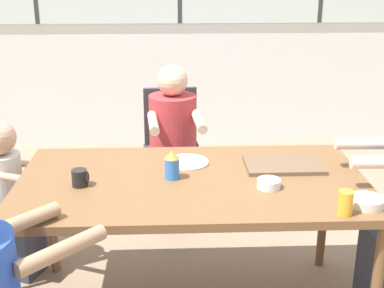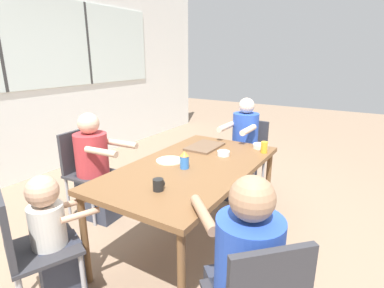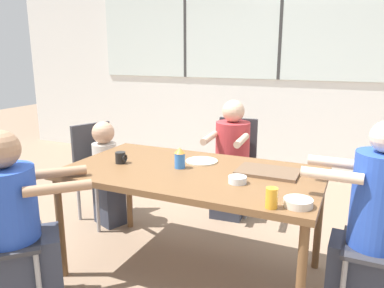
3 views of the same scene
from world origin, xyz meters
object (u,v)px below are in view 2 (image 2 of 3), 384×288
chair_for_man_blue_shirt (83,165)px  person_man_blue_shirt (96,172)px  sippy_cup (184,160)px  juice_glass (264,147)px  person_man_teal_shirt (243,154)px  coffee_mug (158,185)px  person_woman_green_shirt (243,285)px  chair_for_toddler (26,243)px  bowl_cereal (223,153)px  person_toddler (55,245)px  chair_for_man_teal_shirt (249,151)px  bowl_white_shallow (261,146)px

chair_for_man_blue_shirt → person_man_blue_shirt: person_man_blue_shirt is taller
sippy_cup → juice_glass: (0.72, -0.41, -0.02)m
person_man_blue_shirt → juice_glass: bearing=111.0°
person_man_teal_shirt → coffee_mug: person_man_teal_shirt is taller
person_woman_green_shirt → sippy_cup: 1.08m
chair_for_man_blue_shirt → chair_for_toddler: (-1.07, -0.78, 0.00)m
person_man_teal_shirt → bowl_cereal: person_man_teal_shirt is taller
person_woman_green_shirt → person_toddler: 1.21m
chair_for_man_teal_shirt → person_toddler: 2.31m
juice_glass → bowl_white_shallow: (0.12, 0.07, -0.03)m
person_woman_green_shirt → person_man_teal_shirt: 2.00m
coffee_mug → bowl_cereal: size_ratio=0.73×
juice_glass → bowl_cereal: size_ratio=0.96×
person_man_blue_shirt → person_toddler: size_ratio=1.17×
person_man_teal_shirt → person_toddler: size_ratio=1.26×
person_toddler → bowl_white_shallow: (1.76, -0.74, 0.32)m
juice_glass → bowl_cereal: 0.39m
sippy_cup → juice_glass: size_ratio=1.35×
chair_for_man_teal_shirt → person_woman_green_shirt: bearing=111.4°
person_man_teal_shirt → coffee_mug: bearing=92.4°
chair_for_toddler → chair_for_man_teal_shirt: bearing=100.5°
person_woman_green_shirt → bowl_cereal: person_woman_green_shirt is taller
juice_glass → bowl_cereal: (-0.27, 0.29, -0.03)m
person_toddler → bowl_cereal: person_toddler is taller
person_man_blue_shirt → bowl_white_shallow: size_ratio=7.42×
chair_for_man_blue_shirt → bowl_white_shallow: chair_for_man_blue_shirt is taller
chair_for_man_blue_shirt → person_man_teal_shirt: 1.74m
chair_for_toddler → bowl_white_shallow: chair_for_toddler is taller
bowl_cereal → person_man_blue_shirt: bearing=109.9°
person_woman_green_shirt → bowl_white_shallow: (1.50, 0.44, 0.28)m
person_man_teal_shirt → bowl_cereal: 0.78m
person_man_teal_shirt → bowl_white_shallow: person_man_teal_shirt is taller
person_man_blue_shirt → person_toddler: 1.15m
chair_for_man_blue_shirt → person_woman_green_shirt: 2.13m
person_woman_green_shirt → person_man_blue_shirt: bearing=114.5°
chair_for_man_teal_shirt → person_man_teal_shirt: bearing=90.0°
chair_for_man_teal_shirt → person_toddler: size_ratio=0.95×
coffee_mug → bowl_cereal: bearing=-3.8°
person_man_blue_shirt → person_man_teal_shirt: person_man_teal_shirt is taller
person_woman_green_shirt → bowl_white_shallow: person_woman_green_shirt is taller
person_toddler → sippy_cup: size_ratio=6.53×
person_man_teal_shirt → bowl_cereal: bearing=98.6°
chair_for_man_blue_shirt → bowl_cereal: size_ratio=8.05×
person_man_teal_shirt → chair_for_man_blue_shirt: bearing=44.0°
person_man_blue_shirt → chair_for_man_blue_shirt: bearing=-90.0°
chair_for_man_blue_shirt → chair_for_toddler: same height
person_man_blue_shirt → person_toddler: (-0.94, -0.67, -0.04)m
person_toddler → juice_glass: person_toddler is taller
chair_for_toddler → bowl_white_shallow: bearing=89.3°
coffee_mug → juice_glass: juice_glass is taller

